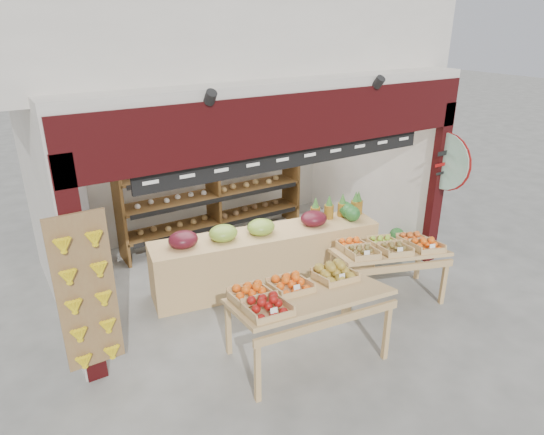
% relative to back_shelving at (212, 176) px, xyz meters
% --- Properties ---
extents(ground, '(60.00, 60.00, 0.00)m').
position_rel_back_shelving_xyz_m(ground, '(-0.04, -1.60, -1.22)').
color(ground, '#63635E').
rests_on(ground, ground).
extents(shop_structure, '(6.36, 5.12, 5.40)m').
position_rel_back_shelving_xyz_m(shop_structure, '(-0.04, 0.02, 2.70)').
color(shop_structure, beige).
rests_on(shop_structure, ground).
extents(banana_board, '(0.60, 0.15, 1.80)m').
position_rel_back_shelving_xyz_m(banana_board, '(-2.77, -2.77, -0.11)').
color(banana_board, olive).
rests_on(banana_board, ground).
extents(gift_sign, '(0.04, 0.93, 0.92)m').
position_rel_back_shelving_xyz_m(gift_sign, '(2.71, -2.74, 0.53)').
color(gift_sign, '#A4CEB9').
rests_on(gift_sign, ground).
extents(back_shelving, '(3.41, 0.56, 2.07)m').
position_rel_back_shelving_xyz_m(back_shelving, '(0.00, 0.00, 0.00)').
color(back_shelving, brown).
rests_on(back_shelving, ground).
extents(refrigerator, '(0.83, 0.83, 1.76)m').
position_rel_back_shelving_xyz_m(refrigerator, '(-2.44, 0.26, -0.35)').
color(refrigerator, silver).
rests_on(refrigerator, ground).
extents(cardboard_stack, '(1.04, 0.76, 0.73)m').
position_rel_back_shelving_xyz_m(cardboard_stack, '(-0.98, -1.44, -0.96)').
color(cardboard_stack, silver).
rests_on(cardboard_stack, ground).
extents(mid_counter, '(3.54, 1.27, 1.09)m').
position_rel_back_shelving_xyz_m(mid_counter, '(-0.03, -1.89, -0.75)').
color(mid_counter, tan).
rests_on(mid_counter, ground).
extents(display_table_left, '(1.90, 1.20, 1.12)m').
position_rel_back_shelving_xyz_m(display_table_left, '(-0.65, -3.54, -0.36)').
color(display_table_left, tan).
rests_on(display_table_left, ground).
extents(display_table_right, '(1.73, 1.33, 0.99)m').
position_rel_back_shelving_xyz_m(display_table_right, '(1.27, -3.12, -0.45)').
color(display_table_right, tan).
rests_on(display_table_right, ground).
extents(watermelon_pile, '(0.62, 0.62, 0.49)m').
position_rel_back_shelving_xyz_m(watermelon_pile, '(2.36, -2.24, -1.06)').
color(watermelon_pile, '#17461C').
rests_on(watermelon_pile, ground).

